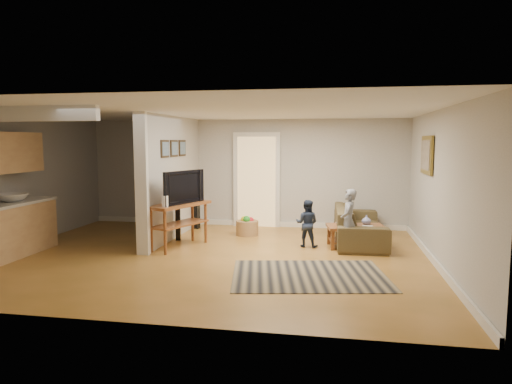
% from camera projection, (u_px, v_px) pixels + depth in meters
% --- Properties ---
extents(ground, '(7.50, 7.50, 0.00)m').
position_uv_depth(ground, '(211.00, 256.00, 7.95)').
color(ground, brown).
rests_on(ground, ground).
extents(room_shell, '(7.54, 6.02, 2.52)m').
position_uv_depth(room_shell, '(160.00, 171.00, 8.39)').
color(room_shell, '#AEABA7').
rests_on(room_shell, ground).
extents(area_rug, '(2.52, 2.02, 0.01)m').
position_uv_depth(area_rug, '(309.00, 275.00, 6.79)').
color(area_rug, black).
rests_on(area_rug, ground).
extents(sofa, '(0.99, 2.39, 0.69)m').
position_uv_depth(sofa, '(359.00, 241.00, 9.11)').
color(sofa, '#3F331F').
rests_on(sofa, ground).
extents(coffee_table, '(1.14, 0.77, 0.63)m').
position_uv_depth(coffee_table, '(356.00, 230.00, 8.59)').
color(coffee_table, '#603116').
rests_on(coffee_table, ground).
extents(tv_console, '(0.96, 1.42, 1.15)m').
position_uv_depth(tv_console, '(180.00, 207.00, 8.52)').
color(tv_console, '#603116').
rests_on(tv_console, ground).
extents(speaker_left, '(0.11, 0.11, 0.95)m').
position_uv_depth(speaker_left, '(178.00, 217.00, 9.18)').
color(speaker_left, black).
rests_on(speaker_left, ground).
extents(speaker_right, '(0.14, 0.14, 1.11)m').
position_uv_depth(speaker_right, '(197.00, 205.00, 10.41)').
color(speaker_right, black).
rests_on(speaker_right, ground).
extents(toy_basket, '(0.48, 0.48, 0.43)m').
position_uv_depth(toy_basket, '(247.00, 227.00, 9.72)').
color(toy_basket, olive).
rests_on(toy_basket, ground).
extents(child, '(0.32, 0.45, 1.15)m').
position_uv_depth(child, '(348.00, 252.00, 8.21)').
color(child, gray).
rests_on(child, ground).
extents(toddler, '(0.49, 0.41, 0.90)m').
position_uv_depth(toddler, '(307.00, 247.00, 8.65)').
color(toddler, '#1D273D').
rests_on(toddler, ground).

